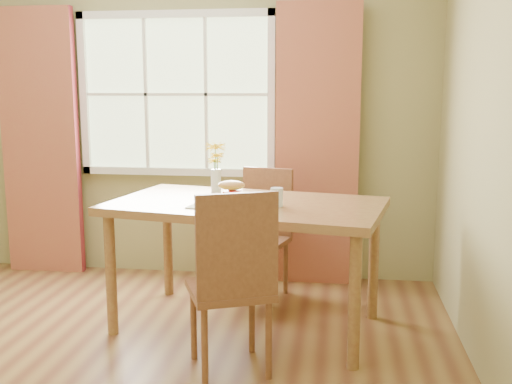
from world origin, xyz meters
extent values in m
cube|color=brown|center=(0.00, 0.00, -0.01)|extent=(4.20, 3.80, 0.02)
cube|color=#928B57|center=(0.00, 1.91, 1.35)|extent=(4.20, 0.02, 2.70)
cube|color=#928B57|center=(2.11, 0.00, 1.35)|extent=(0.02, 3.80, 2.70)
cube|color=beige|center=(0.00, 1.88, 1.50)|extent=(1.50, 0.02, 1.20)
cube|color=white|center=(0.00, 1.85, 2.13)|extent=(1.62, 0.04, 0.06)
cube|color=white|center=(0.00, 1.85, 0.87)|extent=(1.62, 0.04, 0.06)
cube|color=white|center=(-0.78, 1.85, 1.50)|extent=(0.06, 0.04, 1.32)
cube|color=white|center=(0.78, 1.85, 1.50)|extent=(0.06, 0.04, 1.32)
cube|color=white|center=(0.00, 1.85, 1.50)|extent=(1.50, 0.03, 0.02)
cube|color=maroon|center=(-1.15, 1.78, 1.10)|extent=(0.65, 0.08, 2.20)
cube|color=maroon|center=(1.15, 1.78, 1.10)|extent=(0.65, 0.08, 2.20)
cube|color=olive|center=(0.74, 0.80, 0.81)|extent=(1.86, 1.26, 0.05)
cylinder|color=olive|center=(-0.09, 0.55, 0.39)|extent=(0.07, 0.07, 0.78)
cylinder|color=olive|center=(1.42, 0.27, 0.39)|extent=(0.07, 0.07, 0.78)
cylinder|color=olive|center=(0.06, 1.33, 0.39)|extent=(0.07, 0.07, 0.78)
cylinder|color=olive|center=(1.57, 1.05, 0.39)|extent=(0.07, 0.07, 0.78)
cube|color=brown|center=(0.74, 0.18, 0.46)|extent=(0.56, 0.56, 0.04)
cube|color=brown|center=(0.82, 0.00, 0.76)|extent=(0.41, 0.20, 0.55)
cylinder|color=brown|center=(0.65, -0.05, 0.22)|extent=(0.04, 0.04, 0.44)
cylinder|color=brown|center=(0.97, 0.09, 0.22)|extent=(0.04, 0.04, 0.44)
cylinder|color=brown|center=(0.51, 0.27, 0.22)|extent=(0.04, 0.04, 0.44)
cylinder|color=brown|center=(0.83, 0.41, 0.22)|extent=(0.04, 0.04, 0.44)
cube|color=brown|center=(0.74, 1.35, 0.43)|extent=(0.49, 0.49, 0.04)
cube|color=brown|center=(0.79, 1.52, 0.70)|extent=(0.39, 0.14, 0.51)
cylinder|color=brown|center=(0.54, 1.24, 0.20)|extent=(0.03, 0.03, 0.41)
cylinder|color=brown|center=(0.85, 1.15, 0.20)|extent=(0.03, 0.03, 0.41)
cylinder|color=brown|center=(0.63, 1.55, 0.20)|extent=(0.03, 0.03, 0.41)
cylinder|color=brown|center=(0.94, 1.46, 0.20)|extent=(0.03, 0.03, 0.41)
cube|color=silver|center=(0.65, 0.66, 0.84)|extent=(0.51, 0.41, 0.01)
cube|color=#A4DA36|center=(0.65, 0.69, 0.85)|extent=(0.33, 0.33, 0.01)
ellipsoid|color=#D89449|center=(0.65, 0.72, 0.88)|extent=(0.18, 0.13, 0.05)
ellipsoid|color=#4C8C2D|center=(0.70, 0.70, 0.89)|extent=(0.10, 0.06, 0.01)
cylinder|color=red|center=(0.65, 0.72, 0.91)|extent=(0.09, 0.09, 0.01)
cylinder|color=red|center=(0.68, 0.73, 0.92)|extent=(0.09, 0.09, 0.01)
ellipsoid|color=#D89449|center=(0.66, 0.72, 0.95)|extent=(0.18, 0.13, 0.06)
cylinder|color=silver|center=(0.95, 0.69, 0.89)|extent=(0.08, 0.08, 0.11)
cylinder|color=silver|center=(0.95, 0.69, 0.88)|extent=(0.07, 0.07, 0.10)
cylinder|color=silver|center=(0.49, 1.05, 0.92)|extent=(0.07, 0.07, 0.17)
cylinder|color=silver|center=(0.49, 1.05, 0.88)|extent=(0.06, 0.06, 0.09)
cylinder|color=#3D7028|center=(0.49, 1.05, 1.00)|extent=(0.01, 0.01, 0.33)
cylinder|color=#3D7028|center=(0.50, 1.04, 0.97)|extent=(0.01, 0.01, 0.27)
cylinder|color=#3D7028|center=(0.48, 1.06, 0.95)|extent=(0.01, 0.01, 0.23)
camera|label=1|loc=(1.32, -2.91, 1.56)|focal=42.00mm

